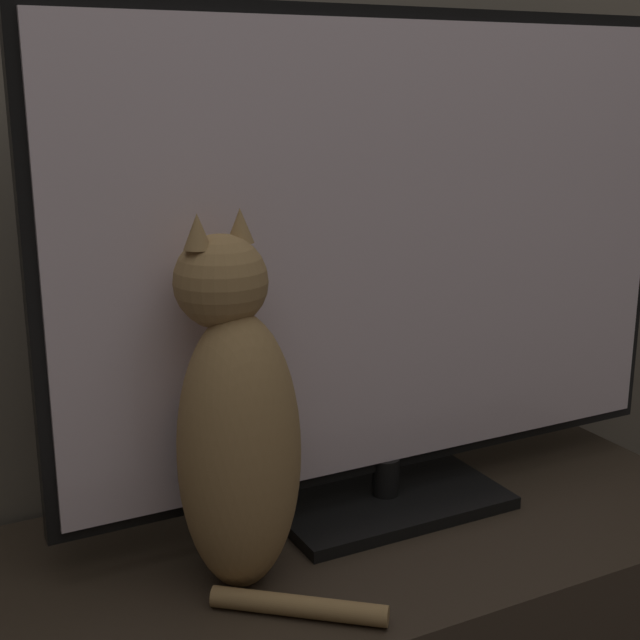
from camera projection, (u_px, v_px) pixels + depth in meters
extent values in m
cube|color=black|center=(385.00, 499.00, 1.45)|extent=(0.38, 0.23, 0.02)
cylinder|color=black|center=(386.00, 476.00, 1.44)|extent=(0.04, 0.04, 0.06)
cube|color=black|center=(388.00, 252.00, 1.35)|extent=(1.07, 0.02, 0.71)
cube|color=silver|center=(392.00, 254.00, 1.34)|extent=(1.03, 0.01, 0.67)
ellipsoid|color=#997547|center=(240.00, 453.00, 1.18)|extent=(0.21, 0.20, 0.39)
ellipsoid|color=black|center=(214.00, 454.00, 1.22)|extent=(0.10, 0.08, 0.21)
sphere|color=#997547|center=(221.00, 282.00, 1.14)|extent=(0.15, 0.15, 0.12)
cone|color=#997547|center=(197.00, 231.00, 1.10)|extent=(0.04, 0.04, 0.04)
cone|color=#997547|center=(240.00, 225.00, 1.14)|extent=(0.04, 0.04, 0.04)
cylinder|color=#997547|center=(297.00, 607.00, 1.15)|extent=(0.20, 0.17, 0.03)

